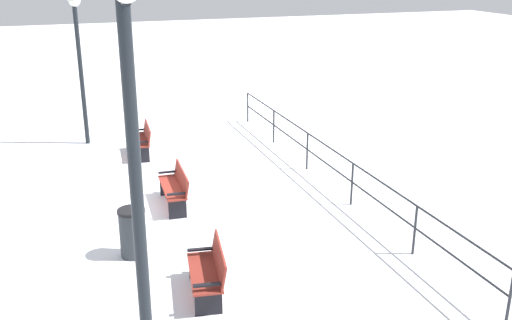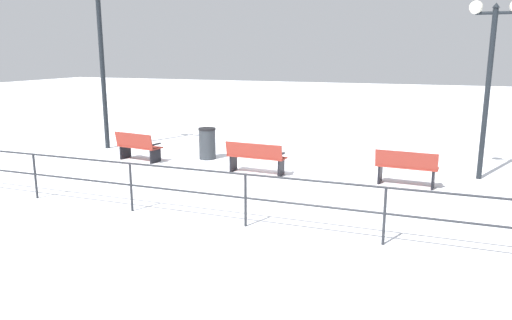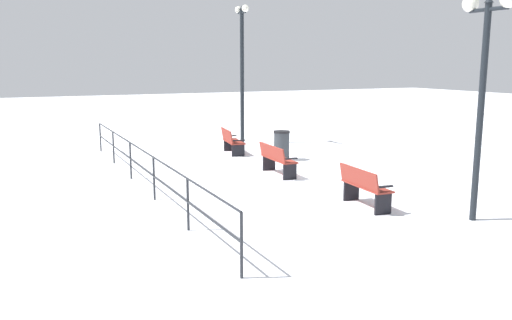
% 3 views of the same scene
% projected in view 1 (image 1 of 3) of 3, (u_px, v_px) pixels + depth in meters
% --- Properties ---
extents(ground_plane, '(80.00, 80.00, 0.00)m').
position_uv_depth(ground_plane, '(169.00, 206.00, 13.34)').
color(ground_plane, white).
rests_on(ground_plane, ground).
extents(bench_nearest, '(0.58, 1.48, 0.89)m').
position_uv_depth(bench_nearest, '(142.00, 139.00, 16.60)').
color(bench_nearest, maroon).
rests_on(bench_nearest, ground).
extents(bench_second, '(0.56, 1.62, 0.86)m').
position_uv_depth(bench_second, '(175.00, 187.00, 13.24)').
color(bench_second, maroon).
rests_on(bench_second, ground).
extents(bench_third, '(0.75, 1.46, 0.87)m').
position_uv_depth(bench_third, '(209.00, 271.00, 9.75)').
color(bench_third, maroon).
rests_on(bench_third, ground).
extents(lamppost_near, '(0.32, 1.20, 4.41)m').
position_uv_depth(lamppost_near, '(77.00, 38.00, 16.80)').
color(lamppost_near, black).
rests_on(lamppost_near, ground).
extents(lamppost_middle, '(0.27, 0.91, 5.25)m').
position_uv_depth(lamppost_middle, '(134.00, 157.00, 6.47)').
color(lamppost_middle, black).
rests_on(lamppost_middle, ground).
extents(waterfront_railing, '(0.05, 12.60, 1.02)m').
position_uv_depth(waterfront_railing, '(328.00, 159.00, 14.34)').
color(waterfront_railing, '#26282D').
rests_on(waterfront_railing, ground).
extents(trash_bin, '(0.52, 0.52, 0.95)m').
position_uv_depth(trash_bin, '(133.00, 232.00, 11.02)').
color(trash_bin, '#2D3338').
rests_on(trash_bin, ground).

